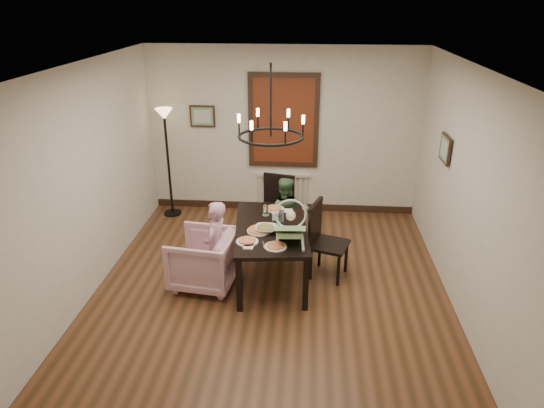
# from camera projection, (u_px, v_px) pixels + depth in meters

# --- Properties ---
(room_shell) EXTENTS (4.51, 5.00, 2.81)m
(room_shell) POSITION_uv_depth(u_px,v_px,m) (274.00, 176.00, 6.11)
(room_shell) COLOR brown
(room_shell) RESTS_ON ground
(dining_table) EXTENTS (1.07, 1.70, 0.75)m
(dining_table) POSITION_uv_depth(u_px,v_px,m) (271.00, 233.00, 6.27)
(dining_table) COLOR black
(dining_table) RESTS_ON room_shell
(chair_far) EXTENTS (0.58, 0.58, 1.08)m
(chair_far) POSITION_uv_depth(u_px,v_px,m) (274.00, 213.00, 7.16)
(chair_far) COLOR black
(chair_far) RESTS_ON room_shell
(chair_right) EXTENTS (0.59, 0.59, 1.05)m
(chair_right) POSITION_uv_depth(u_px,v_px,m) (330.00, 241.00, 6.37)
(chair_right) COLOR black
(chair_right) RESTS_ON room_shell
(armchair) EXTENTS (0.90, 0.88, 0.73)m
(armchair) POSITION_uv_depth(u_px,v_px,m) (204.00, 259.00, 6.24)
(armchair) COLOR #D8A5B4
(armchair) RESTS_ON room_shell
(elderly_woman) EXTENTS (0.30, 0.40, 1.00)m
(elderly_woman) POSITION_uv_depth(u_px,v_px,m) (216.00, 254.00, 6.09)
(elderly_woman) COLOR #CA8FAB
(elderly_woman) RESTS_ON room_shell
(seated_man) EXTENTS (0.45, 0.36, 0.93)m
(seated_man) POSITION_uv_depth(u_px,v_px,m) (284.00, 220.00, 7.11)
(seated_man) COLOR #406C41
(seated_man) RESTS_ON room_shell
(baby_bouncer) EXTENTS (0.44, 0.58, 0.37)m
(baby_bouncer) POSITION_uv_depth(u_px,v_px,m) (290.00, 228.00, 5.80)
(baby_bouncer) COLOR #A6D492
(baby_bouncer) RESTS_ON dining_table
(salad_bowl) EXTENTS (0.32, 0.32, 0.08)m
(salad_bowl) POSITION_uv_depth(u_px,v_px,m) (266.00, 229.00, 6.10)
(salad_bowl) COLOR white
(salad_bowl) RESTS_ON dining_table
(pizza_platter) EXTENTS (0.29, 0.29, 0.04)m
(pizza_platter) POSITION_uv_depth(u_px,v_px,m) (259.00, 230.00, 6.10)
(pizza_platter) COLOR tan
(pizza_platter) RESTS_ON dining_table
(drinking_glass) EXTENTS (0.07, 0.07, 0.14)m
(drinking_glass) POSITION_uv_depth(u_px,v_px,m) (281.00, 217.00, 6.32)
(drinking_glass) COLOR silver
(drinking_glass) RESTS_ON dining_table
(window_blinds) EXTENTS (1.00, 0.03, 1.40)m
(window_blinds) POSITION_uv_depth(u_px,v_px,m) (284.00, 121.00, 7.94)
(window_blinds) COLOR #622513
(window_blinds) RESTS_ON room_shell
(radiator) EXTENTS (0.92, 0.12, 0.62)m
(radiator) POSITION_uv_depth(u_px,v_px,m) (283.00, 191.00, 8.45)
(radiator) COLOR silver
(radiator) RESTS_ON room_shell
(picture_back) EXTENTS (0.42, 0.03, 0.36)m
(picture_back) POSITION_uv_depth(u_px,v_px,m) (202.00, 116.00, 8.03)
(picture_back) COLOR black
(picture_back) RESTS_ON room_shell
(picture_right) EXTENTS (0.03, 0.42, 0.36)m
(picture_right) POSITION_uv_depth(u_px,v_px,m) (445.00, 149.00, 6.33)
(picture_right) COLOR black
(picture_right) RESTS_ON room_shell
(floor_lamp) EXTENTS (0.30, 0.30, 1.80)m
(floor_lamp) POSITION_uv_depth(u_px,v_px,m) (168.00, 164.00, 8.08)
(floor_lamp) COLOR black
(floor_lamp) RESTS_ON room_shell
(chandelier) EXTENTS (0.80, 0.80, 0.04)m
(chandelier) POSITION_uv_depth(u_px,v_px,m) (271.00, 136.00, 5.77)
(chandelier) COLOR black
(chandelier) RESTS_ON room_shell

